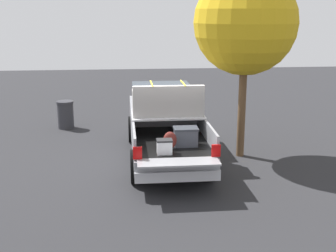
# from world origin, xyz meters

# --- Properties ---
(ground_plane) EXTENTS (40.00, 40.00, 0.00)m
(ground_plane) POSITION_xyz_m (0.00, 0.00, 0.00)
(ground_plane) COLOR #262628
(pickup_truck) EXTENTS (6.05, 2.06, 2.23)m
(pickup_truck) POSITION_xyz_m (0.38, -0.00, 0.96)
(pickup_truck) COLOR gray
(pickup_truck) RESTS_ON ground_plane
(tree_background) EXTENTS (2.82, 2.82, 5.16)m
(tree_background) POSITION_xyz_m (0.01, -2.16, 3.74)
(tree_background) COLOR brown
(tree_background) RESTS_ON ground_plane
(trash_can) EXTENTS (0.60, 0.60, 0.98)m
(trash_can) POSITION_xyz_m (3.69, 3.23, 0.50)
(trash_can) COLOR #2D2D33
(trash_can) RESTS_ON ground_plane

